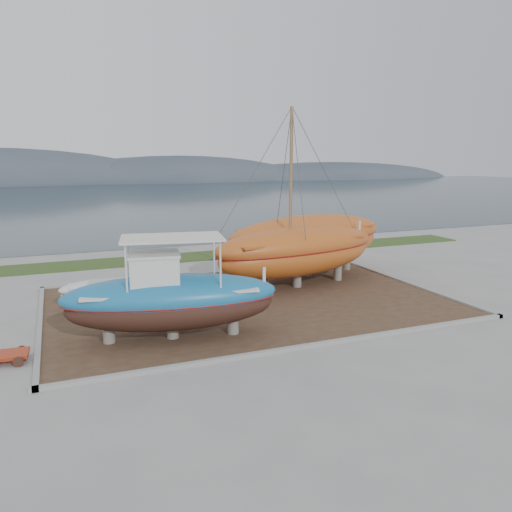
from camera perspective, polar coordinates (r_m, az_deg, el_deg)
name	(u,v)px	position (r m, az deg, el deg)	size (l,w,h in m)	color
ground	(286,329)	(20.12, 3.40, -8.36)	(140.00, 140.00, 0.00)	gray
dirt_patch	(249,302)	(23.60, -0.77, -5.27)	(18.00, 12.00, 0.06)	#422D1E
curb_frame	(249,301)	(23.59, -0.77, -5.17)	(18.60, 12.60, 0.15)	gray
grass_strip	(188,257)	(34.27, -7.75, -0.11)	(44.00, 3.00, 0.08)	#284219
sea	(107,197)	(87.74, -16.67, 6.43)	(260.00, 100.00, 0.04)	#182A30
mountain_ridge	(86,182)	(142.49, -18.85, 8.00)	(200.00, 36.00, 20.00)	#333D49
blue_caique	(171,288)	(18.72, -9.68, -3.66)	(7.99, 2.50, 3.85)	#196CA0
white_dinghy	(107,293)	(23.72, -16.66, -4.04)	(4.13, 1.55, 1.24)	silver
orange_sailboat	(298,200)	(25.49, 4.87, 6.40)	(9.73, 2.87, 9.08)	#AA4F1A
orange_bare_hull	(308,246)	(28.35, 6.01, 1.09)	(10.40, 3.12, 3.41)	#AA4F1A
red_trailer	(5,358)	(18.94, -26.79, -10.38)	(2.25, 1.13, 0.32)	#A93013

